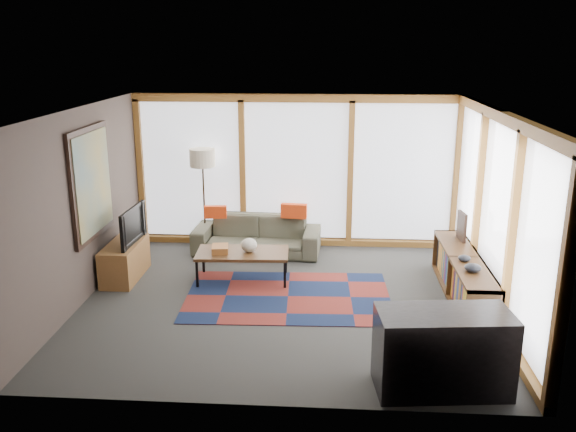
# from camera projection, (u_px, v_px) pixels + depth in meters

# --- Properties ---
(ground) EXTENTS (5.50, 5.50, 0.00)m
(ground) POSITION_uv_depth(u_px,v_px,m) (286.00, 301.00, 8.36)
(ground) COLOR #282826
(ground) RESTS_ON ground
(room_envelope) EXTENTS (5.52, 5.02, 2.62)m
(room_envelope) POSITION_uv_depth(u_px,v_px,m) (324.00, 183.00, 8.43)
(room_envelope) COLOR #413531
(room_envelope) RESTS_ON ground
(rug) EXTENTS (2.88, 1.91, 0.01)m
(rug) POSITION_uv_depth(u_px,v_px,m) (288.00, 296.00, 8.49)
(rug) COLOR maroon
(rug) RESTS_ON ground
(sofa) EXTENTS (2.13, 0.93, 0.61)m
(sofa) POSITION_uv_depth(u_px,v_px,m) (257.00, 235.00, 10.18)
(sofa) COLOR #404031
(sofa) RESTS_ON ground
(pillow_left) EXTENTS (0.38, 0.15, 0.20)m
(pillow_left) POSITION_uv_depth(u_px,v_px,m) (216.00, 212.00, 10.07)
(pillow_left) COLOR red
(pillow_left) RESTS_ON sofa
(pillow_right) EXTENTS (0.44, 0.17, 0.24)m
(pillow_right) POSITION_uv_depth(u_px,v_px,m) (294.00, 211.00, 10.07)
(pillow_right) COLOR red
(pillow_right) RESTS_ON sofa
(floor_lamp) EXTENTS (0.43, 0.43, 1.71)m
(floor_lamp) POSITION_uv_depth(u_px,v_px,m) (204.00, 199.00, 10.33)
(floor_lamp) COLOR black
(floor_lamp) RESTS_ON ground
(coffee_table) EXTENTS (1.37, 0.74, 0.45)m
(coffee_table) POSITION_uv_depth(u_px,v_px,m) (243.00, 266.00, 9.02)
(coffee_table) COLOR #382610
(coffee_table) RESTS_ON ground
(book_stack) EXTENTS (0.27, 0.32, 0.10)m
(book_stack) POSITION_uv_depth(u_px,v_px,m) (220.00, 249.00, 8.93)
(book_stack) COLOR #935626
(book_stack) RESTS_ON coffee_table
(vase) EXTENTS (0.28, 0.28, 0.20)m
(vase) POSITION_uv_depth(u_px,v_px,m) (249.00, 245.00, 8.93)
(vase) COLOR beige
(vase) RESTS_ON coffee_table
(bookshelf) EXTENTS (0.44, 2.42, 0.60)m
(bookshelf) POSITION_uv_depth(u_px,v_px,m) (463.00, 277.00, 8.39)
(bookshelf) COLOR #382610
(bookshelf) RESTS_ON ground
(bowl_a) EXTENTS (0.22, 0.22, 0.11)m
(bowl_a) POSITION_uv_depth(u_px,v_px,m) (473.00, 268.00, 7.74)
(bowl_a) COLOR black
(bowl_a) RESTS_ON bookshelf
(bowl_b) EXTENTS (0.17, 0.17, 0.08)m
(bowl_b) POSITION_uv_depth(u_px,v_px,m) (464.00, 258.00, 8.12)
(bowl_b) COLOR black
(bowl_b) RESTS_ON bookshelf
(shelf_picture) EXTENTS (0.08, 0.33, 0.43)m
(shelf_picture) POSITION_uv_depth(u_px,v_px,m) (462.00, 226.00, 8.94)
(shelf_picture) COLOR black
(shelf_picture) RESTS_ON bookshelf
(tv_console) EXTENTS (0.45, 1.08, 0.54)m
(tv_console) POSITION_uv_depth(u_px,v_px,m) (125.00, 261.00, 9.11)
(tv_console) COLOR brown
(tv_console) RESTS_ON ground
(television) EXTENTS (0.17, 0.95, 0.54)m
(television) POSITION_uv_depth(u_px,v_px,m) (127.00, 225.00, 9.00)
(television) COLOR black
(television) RESTS_ON tv_console
(bar_counter) EXTENTS (1.39, 0.76, 0.85)m
(bar_counter) POSITION_uv_depth(u_px,v_px,m) (443.00, 351.00, 6.14)
(bar_counter) COLOR black
(bar_counter) RESTS_ON ground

